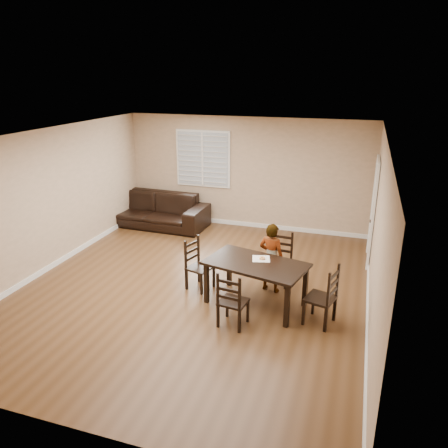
{
  "coord_description": "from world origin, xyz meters",
  "views": [
    {
      "loc": [
        2.68,
        -6.57,
        3.68
      ],
      "look_at": [
        0.33,
        0.73,
        1.0
      ],
      "focal_mm": 35.0,
      "sensor_mm": 36.0,
      "label": 1
    }
  ],
  "objects": [
    {
      "name": "chair_right",
      "position": [
        2.38,
        -0.54,
        0.44
      ],
      "size": [
        0.51,
        0.53,
        0.97
      ],
      "rotation": [
        0.0,
        0.0,
        -1.84
      ],
      "color": "black",
      "rests_on": "ground"
    },
    {
      "name": "child",
      "position": [
        1.33,
        0.31,
        0.63
      ],
      "size": [
        0.51,
        0.4,
        1.25
      ],
      "primitive_type": "imported",
      "rotation": [
        0.0,
        0.0,
        2.91
      ],
      "color": "gray",
      "rests_on": "ground"
    },
    {
      "name": "chair_far",
      "position": [
        1.01,
        -1.08,
        0.41
      ],
      "size": [
        0.45,
        0.43,
        0.91
      ],
      "rotation": [
        0.0,
        0.0,
        3.01
      ],
      "color": "black",
      "rests_on": "ground"
    },
    {
      "name": "room",
      "position": [
        0.04,
        0.18,
        1.81
      ],
      "size": [
        6.04,
        7.04,
        2.72
      ],
      "color": "tan",
      "rests_on": "ground"
    },
    {
      "name": "ground",
      "position": [
        0.0,
        0.0,
        0.0
      ],
      "size": [
        7.0,
        7.0,
        0.0
      ],
      "primitive_type": "plane",
      "color": "brown",
      "rests_on": "ground"
    },
    {
      "name": "chair_near",
      "position": [
        1.41,
        0.74,
        0.43
      ],
      "size": [
        0.46,
        0.44,
        0.96
      ],
      "rotation": [
        0.0,
        0.0,
        -0.09
      ],
      "color": "black",
      "rests_on": "ground"
    },
    {
      "name": "napkin",
      "position": [
        1.23,
        -0.08,
        0.76
      ],
      "size": [
        0.35,
        0.35,
        0.0
      ],
      "primitive_type": "cube",
      "rotation": [
        0.0,
        0.0,
        0.25
      ],
      "color": "beige",
      "rests_on": "dining_table"
    },
    {
      "name": "donut",
      "position": [
        1.25,
        -0.08,
        0.78
      ],
      "size": [
        0.1,
        0.1,
        0.04
      ],
      "color": "#D08B4B",
      "rests_on": "napkin"
    },
    {
      "name": "dining_table",
      "position": [
        1.19,
        -0.25,
        0.67
      ],
      "size": [
        1.77,
        1.25,
        0.75
      ],
      "rotation": [
        0.0,
        0.0,
        -0.23
      ],
      "color": "black",
      "rests_on": "ground"
    },
    {
      "name": "chair_left",
      "position": [
        0.01,
        0.04,
        0.42
      ],
      "size": [
        0.5,
        0.51,
        0.93
      ],
      "rotation": [
        0.0,
        0.0,
        1.27
      ],
      "color": "black",
      "rests_on": "ground"
    },
    {
      "name": "sofa",
      "position": [
        -2.26,
        2.84,
        0.41
      ],
      "size": [
        2.82,
        1.17,
        0.81
      ],
      "primitive_type": "imported",
      "rotation": [
        0.0,
        0.0,
        -0.03
      ],
      "color": "black",
      "rests_on": "ground"
    }
  ]
}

